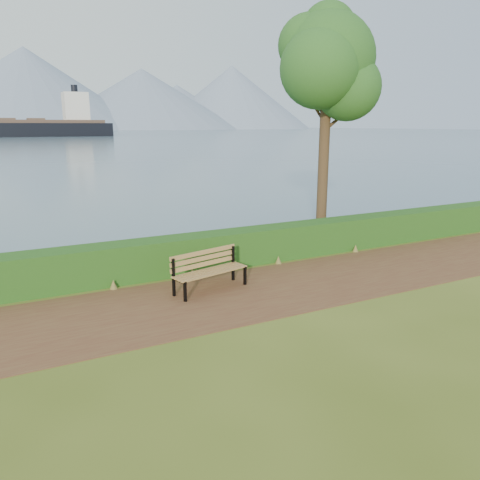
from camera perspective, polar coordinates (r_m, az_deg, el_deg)
ground at (r=11.37m, az=3.23°, el=-6.63°), size 140.00×140.00×0.00m
path at (r=11.61m, az=2.48°, el=-6.15°), size 40.00×3.40×0.01m
hedge at (r=13.42m, az=-2.34°, el=-1.16°), size 32.00×0.85×1.00m
water at (r=269.26m, az=-26.48°, el=11.64°), size 700.00×510.00×0.00m
bench at (r=11.53m, az=-3.93°, el=-3.39°), size 2.02×1.00×0.98m
tree at (r=17.08m, az=10.65°, el=20.22°), size 3.83×3.48×7.98m
cargo_ship at (r=175.03m, az=-25.05°, el=12.25°), size 62.51×11.03×18.92m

